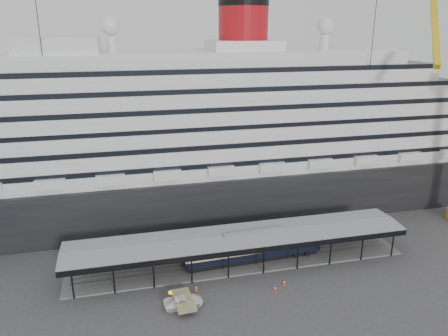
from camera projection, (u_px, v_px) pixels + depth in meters
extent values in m
plane|color=#39393C|center=(248.00, 279.00, 68.29)|extent=(200.00, 200.00, 0.00)
cube|color=black|center=(206.00, 181.00, 96.29)|extent=(130.00, 30.00, 10.00)
cylinder|color=#A60D14|center=(243.00, 27.00, 88.02)|extent=(10.00, 10.00, 9.00)
sphere|color=silver|center=(111.00, 26.00, 82.07)|extent=(3.60, 3.60, 3.60)
sphere|color=silver|center=(325.00, 26.00, 91.99)|extent=(3.60, 3.60, 3.60)
cube|color=slate|center=(239.00, 262.00, 72.87)|extent=(56.00, 8.00, 0.24)
cube|color=slate|center=(240.00, 263.00, 72.16)|extent=(54.00, 0.08, 0.10)
cube|color=slate|center=(238.00, 259.00, 73.49)|extent=(54.00, 0.08, 0.10)
cube|color=black|center=(247.00, 252.00, 67.37)|extent=(56.00, 0.18, 0.90)
cube|color=black|center=(232.00, 227.00, 75.68)|extent=(56.00, 0.18, 0.90)
cube|color=slate|center=(239.00, 235.00, 71.30)|extent=(56.00, 9.00, 0.24)
cylinder|color=black|center=(49.00, 112.00, 74.45)|extent=(0.12, 0.12, 47.21)
cube|color=gold|center=(435.00, 17.00, 78.90)|extent=(11.42, 18.78, 16.80)
cylinder|color=black|center=(367.00, 100.00, 86.47)|extent=(0.12, 0.12, 47.21)
imported|color=white|center=(183.00, 301.00, 61.35)|extent=(5.70, 2.92, 1.54)
cube|color=black|center=(253.00, 258.00, 73.26)|extent=(22.56, 3.62, 0.75)
cube|color=black|center=(253.00, 253.00, 72.96)|extent=(23.65, 4.10, 1.18)
cube|color=beige|center=(253.00, 246.00, 72.56)|extent=(23.65, 4.14, 1.39)
cube|color=black|center=(253.00, 241.00, 72.28)|extent=(23.65, 4.10, 0.43)
cube|color=#E0560C|center=(196.00, 290.00, 65.21)|extent=(0.47, 0.47, 0.03)
cone|color=#E0560C|center=(196.00, 288.00, 65.08)|extent=(0.39, 0.39, 0.78)
cylinder|color=white|center=(196.00, 288.00, 65.06)|extent=(0.25, 0.25, 0.15)
cube|color=red|center=(275.00, 291.00, 65.09)|extent=(0.54, 0.54, 0.03)
cone|color=red|center=(275.00, 289.00, 64.97)|extent=(0.46, 0.46, 0.80)
cylinder|color=white|center=(275.00, 288.00, 64.95)|extent=(0.25, 0.25, 0.15)
cube|color=#E14C0C|center=(284.00, 285.00, 66.61)|extent=(0.45, 0.45, 0.03)
cone|color=#E14C0C|center=(284.00, 283.00, 66.49)|extent=(0.38, 0.38, 0.79)
cylinder|color=white|center=(284.00, 282.00, 66.46)|extent=(0.25, 0.25, 0.15)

